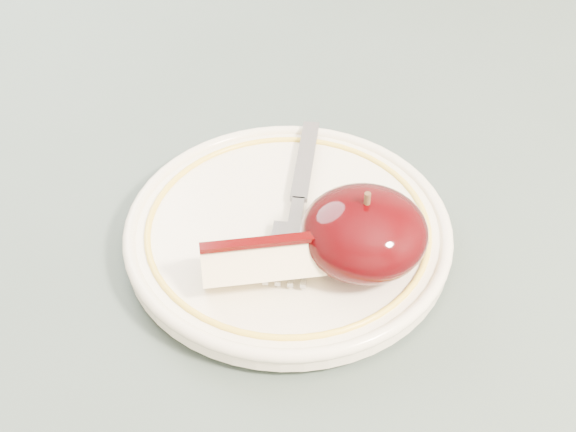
{
  "coord_description": "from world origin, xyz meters",
  "views": [
    {
      "loc": [
        0.07,
        -0.39,
        1.14
      ],
      "look_at": [
        0.06,
        -0.01,
        0.78
      ],
      "focal_mm": 50.0,
      "sensor_mm": 36.0,
      "label": 1
    }
  ],
  "objects_px": {
    "apple_half": "(364,233)",
    "fork": "(298,201)",
    "plate": "(288,231)",
    "table": "(212,316)"
  },
  "relations": [
    {
      "from": "apple_half",
      "to": "fork",
      "type": "distance_m",
      "value": 0.07
    },
    {
      "from": "plate",
      "to": "fork",
      "type": "distance_m",
      "value": 0.02
    },
    {
      "from": "plate",
      "to": "apple_half",
      "type": "relative_size",
      "value": 2.75
    },
    {
      "from": "apple_half",
      "to": "table",
      "type": "bearing_deg",
      "value": 161.74
    },
    {
      "from": "plate",
      "to": "fork",
      "type": "height_order",
      "value": "fork"
    },
    {
      "from": "table",
      "to": "apple_half",
      "type": "relative_size",
      "value": 11.24
    },
    {
      "from": "apple_half",
      "to": "fork",
      "type": "relative_size",
      "value": 0.48
    },
    {
      "from": "table",
      "to": "fork",
      "type": "bearing_deg",
      "value": 12.01
    },
    {
      "from": "apple_half",
      "to": "plate",
      "type": "bearing_deg",
      "value": 149.47
    },
    {
      "from": "apple_half",
      "to": "fork",
      "type": "height_order",
      "value": "apple_half"
    }
  ]
}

